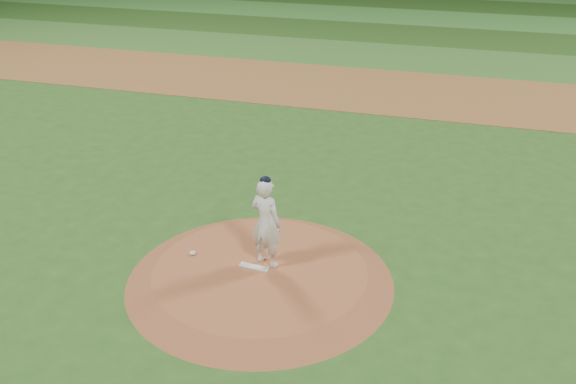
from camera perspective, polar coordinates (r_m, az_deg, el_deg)
The scene contains 10 objects.
ground at distance 13.40m, azimuth -2.48°, elevation -7.84°, with size 120.00×120.00×0.00m, color #2B571C.
infield_dirt_band at distance 25.87m, azimuth 7.75°, elevation 9.01°, with size 70.00×6.00×0.02m, color brown.
outfield_stripe_0 at distance 31.13m, azimuth 9.49°, elevation 11.79°, with size 70.00×5.00×0.02m, color #376C27.
outfield_stripe_1 at distance 35.97m, azimuth 10.65°, elevation 13.59°, with size 70.00×5.00×0.02m, color #244C18.
outfield_stripe_2 at distance 40.85m, azimuth 11.54°, elevation 14.97°, with size 70.00×5.00×0.02m, color #367B2C.
outfield_stripe_3 at distance 45.76m, azimuth 12.25°, elevation 16.05°, with size 70.00×5.00×0.02m, color #224917.
pitchers_mound at distance 13.33m, azimuth -2.49°, elevation -7.39°, with size 5.50×5.50×0.25m, color #9B5630.
pitching_rubber at distance 13.34m, azimuth -3.04°, elevation -6.67°, with size 0.63×0.16×0.03m, color white.
rosin_bag at distance 13.90m, azimuth -8.49°, elevation -5.38°, with size 0.14×0.14×0.08m, color silver.
pitcher_on_mound at distance 12.97m, azimuth -1.96°, elevation -2.71°, with size 0.81×0.65×2.00m.
Camera 1 is at (3.74, -10.49, 7.45)m, focal length 40.00 mm.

